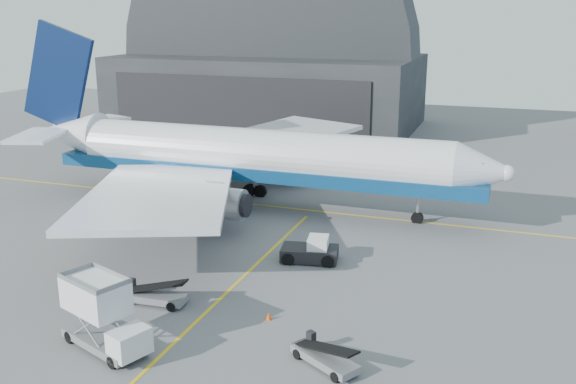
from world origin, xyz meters
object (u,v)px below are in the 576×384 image
at_px(airliner, 241,156).
at_px(belt_loader_a, 152,295).
at_px(belt_loader_b, 324,357).
at_px(pushback_tug, 311,251).
at_px(catering_truck, 102,315).

bearing_deg(airliner, belt_loader_a, -81.73).
bearing_deg(belt_loader_b, belt_loader_a, -165.04).
relative_size(airliner, belt_loader_b, 11.83).
relative_size(pushback_tug, belt_loader_a, 0.95).
xyz_separation_m(airliner, belt_loader_b, (16.86, -27.27, -4.66)).
relative_size(catering_truck, pushback_tug, 1.35).
xyz_separation_m(catering_truck, pushback_tug, (7.49, 17.36, -1.36)).
bearing_deg(pushback_tug, catering_truck, -123.53).
bearing_deg(airliner, catering_truck, -82.48).
bearing_deg(belt_loader_b, catering_truck, -138.37).
xyz_separation_m(pushback_tug, belt_loader_b, (5.44, -14.85, -0.24)).
bearing_deg(belt_loader_a, airliner, 94.72).
height_order(airliner, belt_loader_b, airliner).
xyz_separation_m(airliner, pushback_tug, (11.43, -12.42, -4.42)).
distance_m(airliner, belt_loader_a, 24.18).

